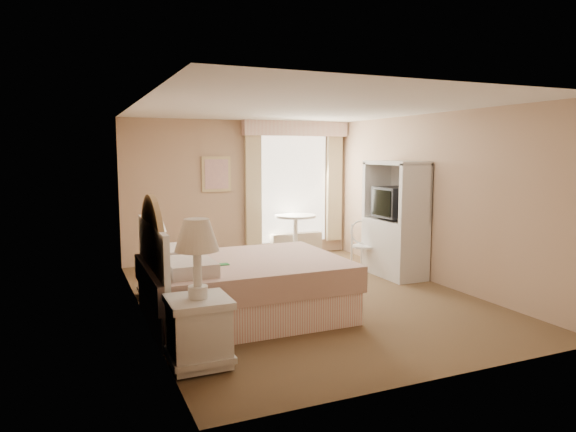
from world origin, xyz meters
name	(u,v)px	position (x,y,z in m)	size (l,w,h in m)	color
room	(305,204)	(0.00, 0.00, 1.25)	(4.21, 5.51, 2.51)	brown
window	(295,184)	(1.05, 2.65, 1.34)	(2.05, 0.22, 2.51)	white
framed_art	(216,174)	(-0.45, 2.71, 1.55)	(0.52, 0.04, 0.62)	#D4BA82
bed	(235,285)	(-1.11, -0.46, 0.38)	(2.29, 1.80, 1.59)	#E19D92
nightstand_near	(198,313)	(-1.84, -1.68, 0.50)	(0.55, 0.55, 1.33)	silver
nightstand_far	(155,266)	(-1.84, 0.80, 0.41)	(0.45, 0.45, 1.10)	silver
round_table	(295,229)	(0.93, 2.40, 0.53)	(0.75, 0.75, 0.80)	white
cafe_chair	(363,242)	(1.52, 0.99, 0.48)	(0.40, 0.40, 0.83)	white
armoire	(395,229)	(1.81, 0.54, 0.75)	(0.54, 1.08, 1.80)	silver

